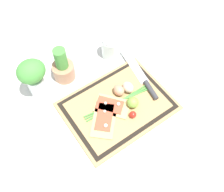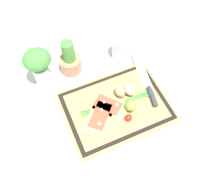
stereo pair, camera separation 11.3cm
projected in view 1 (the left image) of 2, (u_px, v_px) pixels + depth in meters
ground_plane at (118, 107)px, 1.14m from camera, size 6.00×6.00×0.00m
cutting_board at (118, 106)px, 1.13m from camera, size 0.45×0.34×0.02m
pizza_slice_near at (104, 119)px, 1.08m from camera, size 0.18×0.18×0.02m
pizza_slice_far at (112, 106)px, 1.12m from camera, size 0.16×0.17×0.02m
knife at (145, 81)px, 1.18m from camera, size 0.09×0.32×0.02m
egg_brown at (119, 90)px, 1.14m from camera, size 0.04×0.06×0.04m
egg_pink at (128, 87)px, 1.15m from camera, size 0.04×0.06×0.04m
lime at (133, 102)px, 1.10m from camera, size 0.05×0.05×0.05m
cherry_tomato_red at (133, 115)px, 1.08m from camera, size 0.03×0.03×0.03m
scallion_bunch at (119, 102)px, 1.13m from camera, size 0.33×0.06×0.01m
herb_pot at (63, 68)px, 1.17m from camera, size 0.10×0.10×0.18m
sauce_jar at (110, 48)px, 1.25m from camera, size 0.09×0.09×0.11m
herb_glass at (33, 76)px, 1.07m from camera, size 0.12×0.10×0.20m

